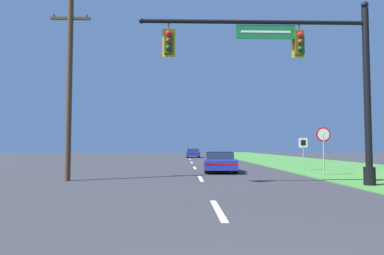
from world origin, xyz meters
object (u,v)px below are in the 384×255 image
at_px(signal_mast, 309,73).
at_px(route_sign_post, 303,147).
at_px(utility_pole_near, 69,85).
at_px(stop_sign, 323,140).
at_px(far_car, 193,153).
at_px(car_ahead, 220,162).

height_order(signal_mast, route_sign_post, signal_mast).
bearing_deg(route_sign_post, utility_pole_near, -155.48).
bearing_deg(stop_sign, far_car, 101.35).
xyz_separation_m(stop_sign, utility_pole_near, (-12.55, -2.22, 2.44)).
height_order(car_ahead, route_sign_post, route_sign_post).
distance_m(signal_mast, car_ahead, 8.81).
xyz_separation_m(signal_mast, car_ahead, (-2.75, 7.44, -3.83)).
relative_size(signal_mast, route_sign_post, 4.53).
bearing_deg(signal_mast, utility_pole_near, 166.80).
bearing_deg(signal_mast, far_car, 95.91).
distance_m(car_ahead, far_car, 26.94).
bearing_deg(utility_pole_near, far_car, 78.38).
height_order(signal_mast, stop_sign, signal_mast).
distance_m(stop_sign, route_sign_post, 3.62).
bearing_deg(far_car, utility_pole_near, -101.62).
xyz_separation_m(route_sign_post, utility_pole_near, (-12.75, -5.82, 2.78)).
relative_size(signal_mast, stop_sign, 3.68).
relative_size(stop_sign, utility_pole_near, 0.30).
bearing_deg(route_sign_post, car_ahead, -172.02).
distance_m(car_ahead, utility_pole_near, 9.69).
distance_m(car_ahead, stop_sign, 6.03).
distance_m(car_ahead, route_sign_post, 5.50).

